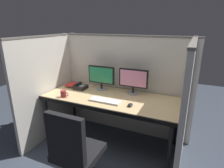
{
  "coord_description": "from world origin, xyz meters",
  "views": [
    {
      "loc": [
        1.03,
        -1.94,
        1.73
      ],
      "look_at": [
        0.0,
        0.35,
        0.92
      ],
      "focal_mm": 30.06,
      "sensor_mm": 36.0,
      "label": 1
    }
  ],
  "objects_px": {
    "coffee_mug": "(64,94)",
    "book_stack": "(72,85)",
    "computer_mouse": "(130,105)",
    "monitor_right": "(133,80)",
    "keyboard_main": "(105,101)",
    "desk_phone": "(81,87)",
    "office_chair": "(77,163)",
    "monitor_left": "(101,76)",
    "desk": "(110,101)"
  },
  "relations": [
    {
      "from": "monitor_right",
      "to": "coffee_mug",
      "type": "relative_size",
      "value": 3.41
    },
    {
      "from": "desk",
      "to": "keyboard_main",
      "type": "relative_size",
      "value": 4.42
    },
    {
      "from": "desk",
      "to": "book_stack",
      "type": "height_order",
      "value": "book_stack"
    },
    {
      "from": "keyboard_main",
      "to": "coffee_mug",
      "type": "distance_m",
      "value": 0.62
    },
    {
      "from": "keyboard_main",
      "to": "office_chair",
      "type": "bearing_deg",
      "value": -86.61
    },
    {
      "from": "desk",
      "to": "coffee_mug",
      "type": "height_order",
      "value": "coffee_mug"
    },
    {
      "from": "monitor_left",
      "to": "computer_mouse",
      "type": "bearing_deg",
      "value": -33.63
    },
    {
      "from": "desk",
      "to": "monitor_left",
      "type": "relative_size",
      "value": 4.42
    },
    {
      "from": "computer_mouse",
      "to": "desk",
      "type": "bearing_deg",
      "value": 155.17
    },
    {
      "from": "office_chair",
      "to": "desk",
      "type": "bearing_deg",
      "value": 99.9
    },
    {
      "from": "monitor_right",
      "to": "desk_phone",
      "type": "distance_m",
      "value": 0.86
    },
    {
      "from": "keyboard_main",
      "to": "coffee_mug",
      "type": "xyz_separation_m",
      "value": [
        -0.61,
        -0.1,
        0.04
      ]
    },
    {
      "from": "desk_phone",
      "to": "monitor_left",
      "type": "bearing_deg",
      "value": 19.54
    },
    {
      "from": "monitor_right",
      "to": "desk_phone",
      "type": "relative_size",
      "value": 2.26
    },
    {
      "from": "monitor_right",
      "to": "desk_phone",
      "type": "bearing_deg",
      "value": -170.58
    },
    {
      "from": "monitor_left",
      "to": "coffee_mug",
      "type": "xyz_separation_m",
      "value": [
        -0.34,
        -0.5,
        -0.17
      ]
    },
    {
      "from": "office_chair",
      "to": "desk_phone",
      "type": "relative_size",
      "value": 5.13
    },
    {
      "from": "book_stack",
      "to": "desk_phone",
      "type": "relative_size",
      "value": 1.19
    },
    {
      "from": "coffee_mug",
      "to": "desk",
      "type": "bearing_deg",
      "value": 22.56
    },
    {
      "from": "monitor_left",
      "to": "desk_phone",
      "type": "xyz_separation_m",
      "value": [
        -0.32,
        -0.11,
        -0.18
      ]
    },
    {
      "from": "coffee_mug",
      "to": "desk_phone",
      "type": "xyz_separation_m",
      "value": [
        0.03,
        0.39,
        -0.01
      ]
    },
    {
      "from": "desk",
      "to": "computer_mouse",
      "type": "xyz_separation_m",
      "value": [
        0.35,
        -0.16,
        0.07
      ]
    },
    {
      "from": "computer_mouse",
      "to": "coffee_mug",
      "type": "distance_m",
      "value": 0.96
    },
    {
      "from": "monitor_right",
      "to": "computer_mouse",
      "type": "xyz_separation_m",
      "value": [
        0.11,
        -0.44,
        -0.2
      ]
    },
    {
      "from": "desk",
      "to": "monitor_right",
      "type": "bearing_deg",
      "value": 48.25
    },
    {
      "from": "desk",
      "to": "computer_mouse",
      "type": "bearing_deg",
      "value": -24.83
    },
    {
      "from": "computer_mouse",
      "to": "monitor_right",
      "type": "bearing_deg",
      "value": 104.12
    },
    {
      "from": "desk",
      "to": "book_stack",
      "type": "distance_m",
      "value": 0.8
    },
    {
      "from": "monitor_right",
      "to": "coffee_mug",
      "type": "distance_m",
      "value": 1.01
    },
    {
      "from": "computer_mouse",
      "to": "book_stack",
      "type": "xyz_separation_m",
      "value": [
        -1.13,
        0.35,
        0.01
      ]
    },
    {
      "from": "computer_mouse",
      "to": "book_stack",
      "type": "distance_m",
      "value": 1.18
    },
    {
      "from": "desk_phone",
      "to": "office_chair",
      "type": "bearing_deg",
      "value": -59.46
    },
    {
      "from": "computer_mouse",
      "to": "desk_phone",
      "type": "distance_m",
      "value": 0.98
    },
    {
      "from": "monitor_right",
      "to": "book_stack",
      "type": "xyz_separation_m",
      "value": [
        -1.02,
        -0.08,
        -0.19
      ]
    },
    {
      "from": "desk",
      "to": "monitor_left",
      "type": "bearing_deg",
      "value": 136.95
    },
    {
      "from": "office_chair",
      "to": "monitor_left",
      "type": "xyz_separation_m",
      "value": [
        -0.31,
        1.18,
        0.59
      ]
    },
    {
      "from": "office_chair",
      "to": "book_stack",
      "type": "xyz_separation_m",
      "value": [
        -0.82,
        1.12,
        0.4
      ]
    },
    {
      "from": "office_chair",
      "to": "desk_phone",
      "type": "distance_m",
      "value": 1.3
    },
    {
      "from": "computer_mouse",
      "to": "coffee_mug",
      "type": "bearing_deg",
      "value": -174.68
    },
    {
      "from": "keyboard_main",
      "to": "desk_phone",
      "type": "relative_size",
      "value": 2.26
    },
    {
      "from": "office_chair",
      "to": "monitor_left",
      "type": "bearing_deg",
      "value": 111.91
    },
    {
      "from": "coffee_mug",
      "to": "desk_phone",
      "type": "bearing_deg",
      "value": 86.21
    },
    {
      "from": "office_chair",
      "to": "monitor_left",
      "type": "relative_size",
      "value": 2.27
    },
    {
      "from": "desk",
      "to": "keyboard_main",
      "type": "xyz_separation_m",
      "value": [
        -0.0,
        -0.16,
        0.06
      ]
    },
    {
      "from": "keyboard_main",
      "to": "monitor_right",
      "type": "bearing_deg",
      "value": 60.44
    },
    {
      "from": "desk",
      "to": "book_stack",
      "type": "bearing_deg",
      "value": 166.29
    },
    {
      "from": "monitor_right",
      "to": "computer_mouse",
      "type": "distance_m",
      "value": 0.49
    },
    {
      "from": "monitor_right",
      "to": "computer_mouse",
      "type": "height_order",
      "value": "monitor_right"
    },
    {
      "from": "coffee_mug",
      "to": "book_stack",
      "type": "distance_m",
      "value": 0.47
    },
    {
      "from": "monitor_left",
      "to": "monitor_right",
      "type": "relative_size",
      "value": 1.0
    }
  ]
}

